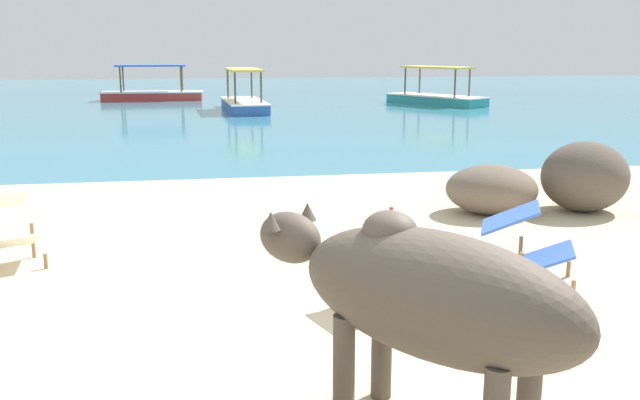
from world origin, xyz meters
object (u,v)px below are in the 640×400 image
Objects in this scene: cow at (425,294)px; deck_chair_far at (3,224)px; bottle at (391,229)px; boat_red at (153,93)px; low_bench_table at (400,254)px; boat_teal at (436,97)px; boat_blue at (244,102)px; deck_chair_near at (528,239)px.

cow is 2.03× the size of deck_chair_far.
boat_red is at bearing 98.45° from bottle.
low_bench_table is at bearing -79.91° from boat_red.
boat_red is at bearing 37.31° from boat_teal.
boat_red is at bearing -31.41° from cow.
boat_blue and boat_red have the same top height.
low_bench_table is at bearing -50.79° from cow.
boat_blue is (-1.41, 16.68, -0.13)m from deck_chair_near.
bottle is at bearing -3.06° from boat_blue.
bottle is 0.08× the size of boat_red.
low_bench_table is at bearing -3.64° from bottle.
deck_chair_near is 21.97m from boat_red.
boat_teal is (6.49, 18.14, -0.35)m from bottle.
boat_red is 10.38m from boat_teal.
cow reaches higher than deck_chair_near.
deck_chair_far is at bearing 2.08° from cow.
bottle is 0.08× the size of boat_teal.
bottle is at bearing 128.10° from boat_teal.
low_bench_table is 0.23× the size of boat_blue.
cow is 23.83m from boat_red.
low_bench_table is at bearing -2.79° from boat_blue.
deck_chair_near is at bearing 1.32° from boat_blue.
boat_blue is at bearing 90.46° from bottle.
low_bench_table is 0.94× the size of deck_chair_far.
deck_chair_far is (-3.34, 1.56, -0.01)m from low_bench_table.
deck_chair_far is 0.25× the size of boat_blue.
low_bench_table is 19.25m from boat_teal.
boat_teal reaches higher than deck_chair_near.
bottle is 0.32× the size of deck_chair_near.
low_bench_table is 0.22m from bottle.
low_bench_table is (0.41, 1.87, -0.37)m from cow.
bottle is 19.27m from boat_teal.
boat_teal is (6.82, 20.01, -0.52)m from cow.
cow is at bearing -4.11° from boat_blue.
bottle is at bearing 38.12° from deck_chair_far.
boat_blue is at bearing -55.86° from boat_red.
deck_chair_near and deck_chair_far have the same top height.
boat_red reaches higher than deck_chair_far.
boat_blue is (3.12, 15.39, -0.13)m from deck_chair_far.
bottle is 22.01m from boat_red.
boat_blue reaches higher than deck_chair_far.
boat_blue is 1.00× the size of boat_teal.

